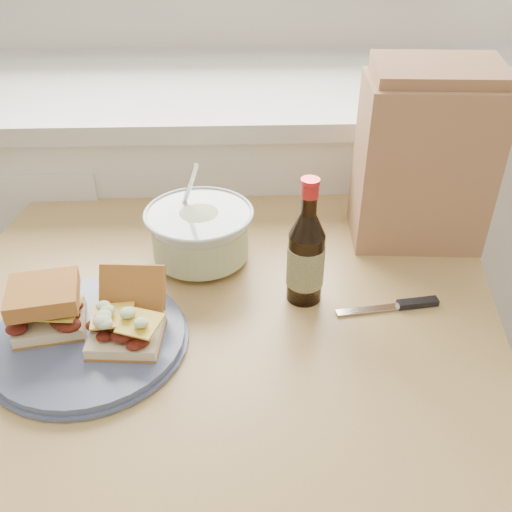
{
  "coord_description": "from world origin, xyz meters",
  "views": [
    {
      "loc": [
        0.08,
        0.29,
        1.37
      ],
      "look_at": [
        0.11,
        1.05,
        0.85
      ],
      "focal_mm": 40.0,
      "sensor_mm": 36.0,
      "label": 1
    }
  ],
  "objects_px": {
    "coleslaw_bowl": "(200,236)",
    "beer_bottle": "(306,256)",
    "dining_table": "(215,362)",
    "paper_bag": "(423,164)",
    "plate": "(89,339)"
  },
  "relations": [
    {
      "from": "coleslaw_bowl",
      "to": "beer_bottle",
      "type": "bearing_deg",
      "value": -33.96
    },
    {
      "from": "dining_table",
      "to": "paper_bag",
      "type": "bearing_deg",
      "value": 39.9
    },
    {
      "from": "coleslaw_bowl",
      "to": "beer_bottle",
      "type": "relative_size",
      "value": 0.89
    },
    {
      "from": "dining_table",
      "to": "beer_bottle",
      "type": "xyz_separation_m",
      "value": [
        0.15,
        0.03,
        0.2
      ]
    },
    {
      "from": "plate",
      "to": "beer_bottle",
      "type": "bearing_deg",
      "value": 17.02
    },
    {
      "from": "paper_bag",
      "to": "coleslaw_bowl",
      "type": "bearing_deg",
      "value": -166.32
    },
    {
      "from": "dining_table",
      "to": "plate",
      "type": "distance_m",
      "value": 0.23
    },
    {
      "from": "plate",
      "to": "coleslaw_bowl",
      "type": "relative_size",
      "value": 1.49
    },
    {
      "from": "coleslaw_bowl",
      "to": "beer_bottle",
      "type": "xyz_separation_m",
      "value": [
        0.18,
        -0.12,
        0.03
      ]
    },
    {
      "from": "coleslaw_bowl",
      "to": "plate",
      "type": "bearing_deg",
      "value": -125.87
    },
    {
      "from": "beer_bottle",
      "to": "coleslaw_bowl",
      "type": "bearing_deg",
      "value": 148.85
    },
    {
      "from": "plate",
      "to": "beer_bottle",
      "type": "relative_size",
      "value": 1.32
    },
    {
      "from": "paper_bag",
      "to": "beer_bottle",
      "type": "bearing_deg",
      "value": -136.8
    },
    {
      "from": "coleslaw_bowl",
      "to": "beer_bottle",
      "type": "height_order",
      "value": "beer_bottle"
    },
    {
      "from": "plate",
      "to": "paper_bag",
      "type": "height_order",
      "value": "paper_bag"
    }
  ]
}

